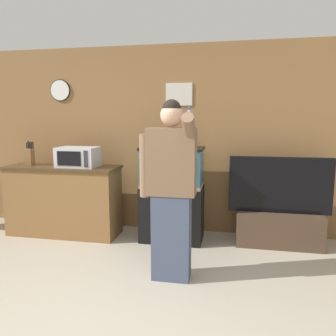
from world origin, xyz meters
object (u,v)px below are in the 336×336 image
(knife_block, at_px, (30,156))
(tv_on_stand, at_px, (279,220))
(counter_island, at_px, (64,200))
(microwave, at_px, (78,157))
(person_standing, at_px, (171,188))
(aquarium_on_stand, at_px, (172,194))

(knife_block, xyz_separation_m, tv_on_stand, (3.38, 0.10, -0.75))
(knife_block, bearing_deg, counter_island, -3.86)
(microwave, xyz_separation_m, tv_on_stand, (2.62, 0.16, -0.76))
(counter_island, bearing_deg, microwave, -4.46)
(microwave, height_order, person_standing, person_standing)
(aquarium_on_stand, bearing_deg, counter_island, -177.25)
(aquarium_on_stand, bearing_deg, tv_on_stand, 2.71)
(counter_island, xyz_separation_m, microwave, (0.25, -0.02, 0.61))
(knife_block, bearing_deg, tv_on_stand, 1.74)
(knife_block, bearing_deg, person_standing, -24.92)
(counter_island, bearing_deg, knife_block, 176.14)
(person_standing, bearing_deg, counter_island, 149.71)
(microwave, distance_m, person_standing, 1.74)
(knife_block, height_order, person_standing, person_standing)
(person_standing, bearing_deg, knife_block, 155.08)
(aquarium_on_stand, xyz_separation_m, tv_on_stand, (1.36, 0.06, -0.28))
(microwave, distance_m, tv_on_stand, 2.73)
(counter_island, height_order, knife_block, knife_block)
(counter_island, distance_m, aquarium_on_stand, 1.52)
(counter_island, distance_m, tv_on_stand, 2.88)
(counter_island, xyz_separation_m, tv_on_stand, (2.87, 0.14, -0.15))
(microwave, relative_size, tv_on_stand, 0.42)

